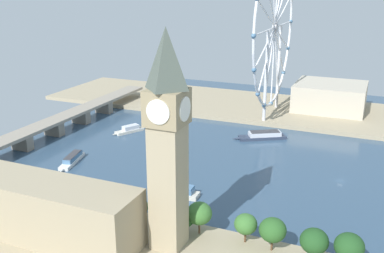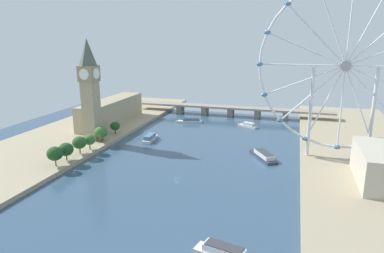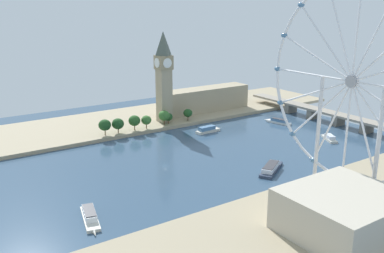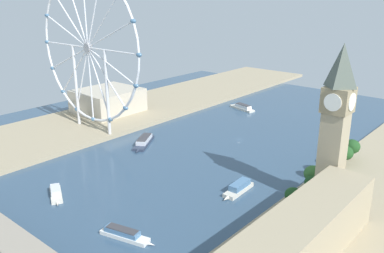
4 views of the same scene
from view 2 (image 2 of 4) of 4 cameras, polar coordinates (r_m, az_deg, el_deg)
ground_plane at (r=225.88m, az=-2.43°, el=-8.43°), size 410.26×410.26×0.00m
riverbank_left at (r=285.57m, az=-25.98°, el=-4.65°), size 90.00×520.00×3.00m
clock_tower at (r=302.17m, az=-16.26°, el=5.96°), size 14.31×14.31×83.26m
parliament_block at (r=362.15m, az=-12.94°, el=2.44°), size 22.00×97.21×23.60m
tree_row_embankment at (r=278.26m, az=-17.06°, el=-2.17°), size 11.79×93.72×13.64m
ferris_wheel at (r=261.67m, az=23.68°, el=8.82°), size 119.71×3.20×124.44m
river_bridge at (r=398.83m, az=6.32°, el=2.81°), size 222.26×14.44×10.93m
tour_boat_0 at (r=306.30m, az=-6.79°, el=-1.85°), size 7.93×27.24×5.62m
tour_boat_1 at (r=152.23m, az=5.60°, el=-19.81°), size 33.14×13.34×5.37m
tour_boat_2 at (r=266.32m, az=11.51°, el=-4.60°), size 23.24×34.06×5.17m
tour_boat_3 at (r=368.32m, az=-0.32°, el=0.97°), size 29.16×11.54×4.66m
tour_boat_4 at (r=353.89m, az=9.09°, el=0.21°), size 23.06×15.05×4.77m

